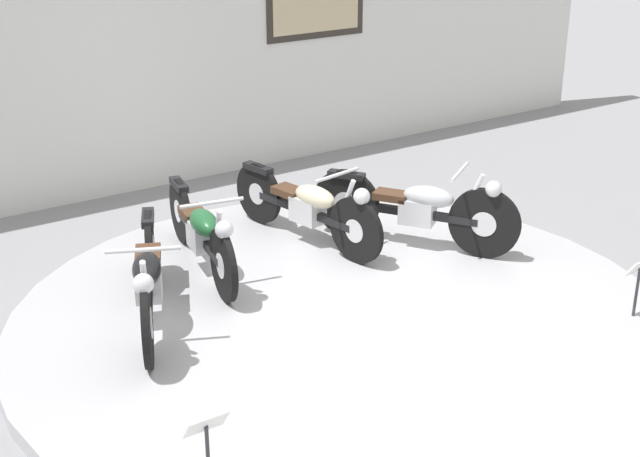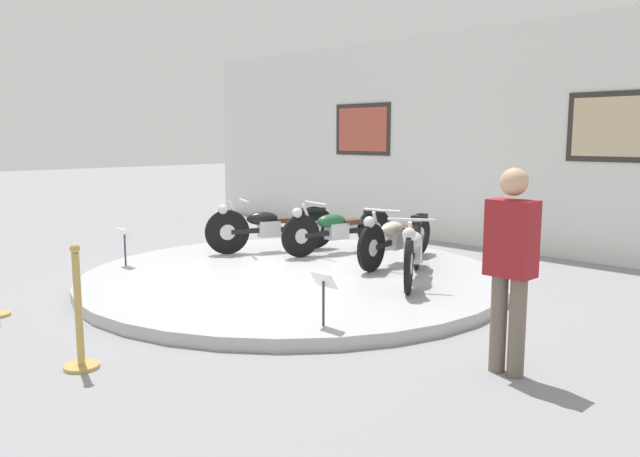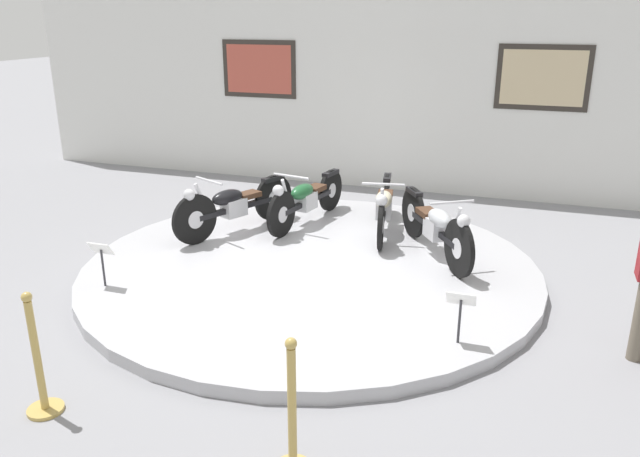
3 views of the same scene
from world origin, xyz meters
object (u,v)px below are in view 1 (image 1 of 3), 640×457
info_placard_front_centre (639,274)px  info_placard_front_left (207,434)px  motorcycle_silver (418,207)px  motorcycle_black (148,277)px  motorcycle_green (201,231)px  motorcycle_cream (308,205)px

info_placard_front_centre → info_placard_front_left: bearing=180.0°
motorcycle_silver → motorcycle_black: bearing=-179.9°
motorcycle_green → info_placard_front_left: motorcycle_green is taller
info_placard_front_left → motorcycle_black: bearing=75.0°
motorcycle_cream → motorcycle_silver: motorcycle_silver is taller
motorcycle_black → info_placard_front_centre: bearing=-32.3°
motorcycle_silver → info_placard_front_left: (-3.26, -2.06, -0.03)m
motorcycle_cream → info_placard_front_left: size_ratio=3.81×
motorcycle_green → info_placard_front_centre: bearing=-47.8°
motorcycle_green → motorcycle_cream: bearing=0.0°
motorcycle_silver → motorcycle_cream: bearing=140.7°
motorcycle_black → info_placard_front_left: 2.13m
motorcycle_green → motorcycle_silver: bearing=-18.8°
motorcycle_black → motorcycle_cream: bearing=18.9°
motorcycle_cream → info_placard_front_left: motorcycle_cream is taller
motorcycle_green → motorcycle_silver: motorcycle_silver is taller
motorcycle_black → info_placard_front_centre: size_ratio=3.60×
motorcycle_green → info_placard_front_left: 3.02m
motorcycle_green → motorcycle_cream: 1.12m
info_placard_front_left → motorcycle_silver: bearing=32.3°
info_placard_front_left → motorcycle_green: bearing=63.6°
motorcycle_green → motorcycle_cream: size_ratio=1.00×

